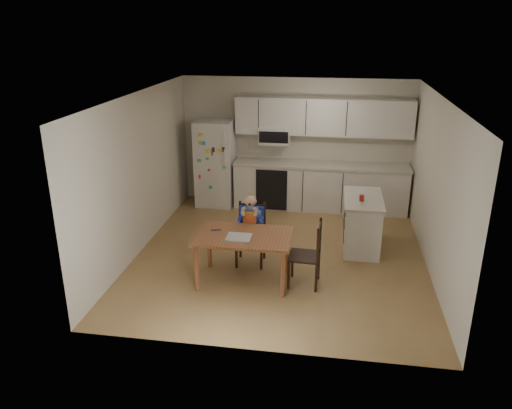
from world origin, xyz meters
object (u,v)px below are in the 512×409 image
object	(u,v)px
kitchen_island	(362,222)
chair_booster	(251,222)
refrigerator	(216,163)
dining_table	(244,241)
chair_side	(312,250)
red_cup	(362,198)

from	to	relation	value
kitchen_island	chair_booster	distance (m)	1.89
refrigerator	kitchen_island	world-z (taller)	refrigerator
dining_table	chair_side	bearing A→B (deg)	2.76
refrigerator	kitchen_island	size ratio (longest dim) A/B	1.46
red_cup	refrigerator	bearing A→B (deg)	146.87
chair_booster	refrigerator	bearing A→B (deg)	113.24
red_cup	chair_side	bearing A→B (deg)	-119.62
kitchen_island	red_cup	xyz separation A→B (m)	(-0.04, -0.15, 0.48)
kitchen_island	chair_booster	xyz separation A→B (m)	(-1.69, -0.81, 0.23)
refrigerator	kitchen_island	xyz separation A→B (m)	(2.82, -1.66, -0.42)
refrigerator	kitchen_island	bearing A→B (deg)	-30.55
red_cup	kitchen_island	bearing A→B (deg)	75.11
chair_booster	chair_side	xyz separation A→B (m)	(0.95, -0.57, -0.13)
red_cup	dining_table	bearing A→B (deg)	-142.16
chair_booster	dining_table	bearing A→B (deg)	-91.23
refrigerator	chair_booster	world-z (taller)	refrigerator
refrigerator	chair_booster	bearing A→B (deg)	-65.44
refrigerator	dining_table	size ratio (longest dim) A/B	1.27
chair_side	dining_table	bearing A→B (deg)	-84.53
red_cup	chair_booster	xyz separation A→B (m)	(-1.65, -0.66, -0.24)
chair_booster	chair_side	bearing A→B (deg)	-32.43
chair_side	kitchen_island	bearing A→B (deg)	154.53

